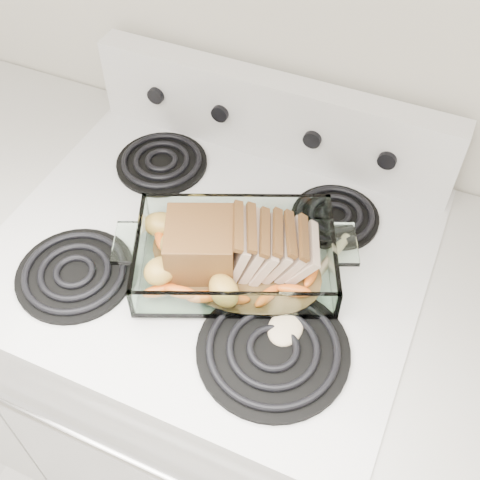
% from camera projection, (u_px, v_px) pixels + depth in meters
% --- Properties ---
extents(electric_range, '(0.78, 0.70, 1.12)m').
position_uv_depth(electric_range, '(218.00, 365.00, 1.46)').
color(electric_range, silver).
rests_on(electric_range, ground).
extents(baking_dish, '(0.35, 0.23, 0.07)m').
position_uv_depth(baking_dish, '(235.00, 259.00, 1.06)').
color(baking_dish, white).
rests_on(baking_dish, electric_range).
extents(pork_roast, '(0.26, 0.12, 0.09)m').
position_uv_depth(pork_roast, '(227.00, 244.00, 1.04)').
color(pork_roast, brown).
rests_on(pork_roast, baking_dish).
extents(roast_vegetables, '(0.36, 0.20, 0.04)m').
position_uv_depth(roast_vegetables, '(242.00, 240.00, 1.08)').
color(roast_vegetables, '#DC541D').
rests_on(roast_vegetables, baking_dish).
extents(wooden_spoon, '(0.07, 0.27, 0.02)m').
position_uv_depth(wooden_spoon, '(300.00, 304.00, 1.02)').
color(wooden_spoon, beige).
rests_on(wooden_spoon, electric_range).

